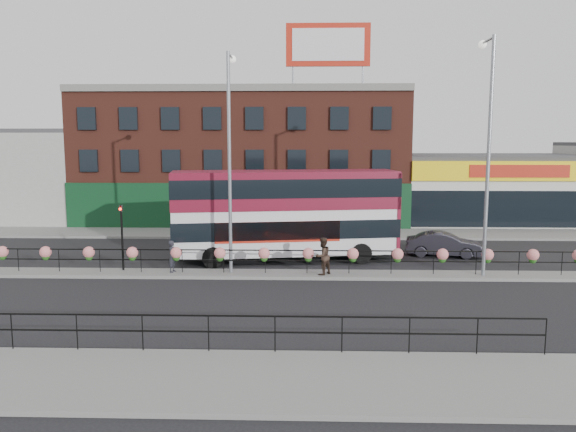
{
  "coord_description": "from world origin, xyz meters",
  "views": [
    {
      "loc": [
        0.87,
        -26.23,
        6.44
      ],
      "look_at": [
        0.0,
        3.0,
        2.5
      ],
      "focal_mm": 35.0,
      "sensor_mm": 36.0,
      "label": 1
    }
  ],
  "objects_px": {
    "car": "(444,244)",
    "pedestrian_b": "(323,256)",
    "double_decker_bus": "(286,206)",
    "lamp_column_east": "(488,135)",
    "lamp_column_west": "(230,143)",
    "pedestrian_a": "(172,256)"
  },
  "relations": [
    {
      "from": "pedestrian_a",
      "to": "lamp_column_east",
      "type": "xyz_separation_m",
      "value": [
        14.76,
        0.05,
        5.75
      ]
    },
    {
      "from": "car",
      "to": "double_decker_bus",
      "type": "bearing_deg",
      "value": 110.1
    },
    {
      "from": "double_decker_bus",
      "to": "lamp_column_east",
      "type": "relative_size",
      "value": 1.11
    },
    {
      "from": "car",
      "to": "pedestrian_a",
      "type": "height_order",
      "value": "pedestrian_a"
    },
    {
      "from": "car",
      "to": "lamp_column_east",
      "type": "relative_size",
      "value": 0.39
    },
    {
      "from": "car",
      "to": "lamp_column_east",
      "type": "xyz_separation_m",
      "value": [
        0.62,
        -4.76,
        5.99
      ]
    },
    {
      "from": "lamp_column_west",
      "to": "pedestrian_a",
      "type": "bearing_deg",
      "value": -173.31
    },
    {
      "from": "lamp_column_west",
      "to": "lamp_column_east",
      "type": "distance_m",
      "value": 11.96
    },
    {
      "from": "double_decker_bus",
      "to": "pedestrian_b",
      "type": "relative_size",
      "value": 6.91
    },
    {
      "from": "car",
      "to": "pedestrian_b",
      "type": "bearing_deg",
      "value": 138.3
    },
    {
      "from": "pedestrian_b",
      "to": "lamp_column_west",
      "type": "relative_size",
      "value": 0.17
    },
    {
      "from": "pedestrian_a",
      "to": "pedestrian_b",
      "type": "bearing_deg",
      "value": -81.57
    },
    {
      "from": "lamp_column_west",
      "to": "lamp_column_east",
      "type": "relative_size",
      "value": 0.94
    },
    {
      "from": "pedestrian_b",
      "to": "lamp_column_east",
      "type": "bearing_deg",
      "value": 138.78
    },
    {
      "from": "double_decker_bus",
      "to": "pedestrian_b",
      "type": "distance_m",
      "value": 4.69
    },
    {
      "from": "double_decker_bus",
      "to": "car",
      "type": "bearing_deg",
      "value": 8.28
    },
    {
      "from": "lamp_column_west",
      "to": "car",
      "type": "bearing_deg",
      "value": 21.6
    },
    {
      "from": "double_decker_bus",
      "to": "pedestrian_b",
      "type": "xyz_separation_m",
      "value": [
        1.86,
        -3.85,
        -1.94
      ]
    },
    {
      "from": "pedestrian_b",
      "to": "lamp_column_east",
      "type": "distance_m",
      "value": 9.43
    },
    {
      "from": "pedestrian_b",
      "to": "car",
      "type": "bearing_deg",
      "value": 172.49
    },
    {
      "from": "double_decker_bus",
      "to": "pedestrian_a",
      "type": "distance_m",
      "value": 6.73
    },
    {
      "from": "pedestrian_a",
      "to": "pedestrian_b",
      "type": "distance_m",
      "value": 7.21
    }
  ]
}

